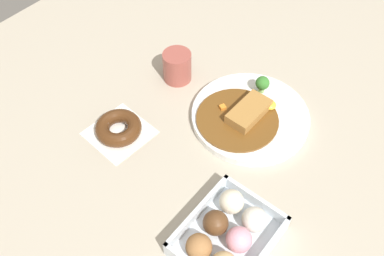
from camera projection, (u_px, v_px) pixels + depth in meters
ground_plane at (233, 148)px, 0.95m from camera, size 1.60×1.60×0.00m
curry_plate at (249, 115)px, 1.00m from camera, size 0.28×0.28×0.06m
donut_box at (228, 234)px, 0.79m from camera, size 0.19×0.15×0.06m
chocolate_ring_donut at (119, 128)px, 0.97m from camera, size 0.14×0.14×0.04m
coffee_mug at (177, 66)px, 1.07m from camera, size 0.07×0.07×0.08m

